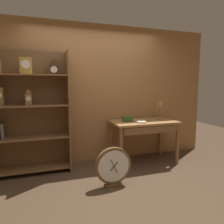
{
  "coord_description": "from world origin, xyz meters",
  "views": [
    {
      "loc": [
        -0.94,
        -2.53,
        1.47
      ],
      "look_at": [
        0.1,
        0.6,
        1.04
      ],
      "focal_mm": 33.38,
      "sensor_mm": 36.0,
      "label": 1
    }
  ],
  "objects_px": {
    "bookshelf": "(27,112)",
    "desk_lamp": "(161,106)",
    "open_repair_manual": "(141,122)",
    "workbench": "(144,126)",
    "round_clock_large": "(113,167)",
    "toolbox_small": "(128,119)"
  },
  "relations": [
    {
      "from": "open_repair_manual",
      "to": "round_clock_large",
      "type": "bearing_deg",
      "value": -126.2
    },
    {
      "from": "desk_lamp",
      "to": "toolbox_small",
      "type": "xyz_separation_m",
      "value": [
        -0.72,
        -0.04,
        -0.22
      ]
    },
    {
      "from": "workbench",
      "to": "open_repair_manual",
      "type": "bearing_deg",
      "value": -139.3
    },
    {
      "from": "workbench",
      "to": "round_clock_large",
      "type": "xyz_separation_m",
      "value": [
        -0.85,
        -0.72,
        -0.41
      ]
    },
    {
      "from": "bookshelf",
      "to": "round_clock_large",
      "type": "relative_size",
      "value": 3.5
    },
    {
      "from": "bookshelf",
      "to": "toolbox_small",
      "type": "distance_m",
      "value": 1.74
    },
    {
      "from": "toolbox_small",
      "to": "round_clock_large",
      "type": "xyz_separation_m",
      "value": [
        -0.54,
        -0.76,
        -0.55
      ]
    },
    {
      "from": "bookshelf",
      "to": "desk_lamp",
      "type": "xyz_separation_m",
      "value": [
        2.44,
        -0.11,
        0.04
      ]
    },
    {
      "from": "bookshelf",
      "to": "desk_lamp",
      "type": "distance_m",
      "value": 2.45
    },
    {
      "from": "workbench",
      "to": "round_clock_large",
      "type": "distance_m",
      "value": 1.19
    },
    {
      "from": "toolbox_small",
      "to": "open_repair_manual",
      "type": "distance_m",
      "value": 0.25
    },
    {
      "from": "desk_lamp",
      "to": "round_clock_large",
      "type": "bearing_deg",
      "value": -147.31
    },
    {
      "from": "bookshelf",
      "to": "open_repair_manual",
      "type": "relative_size",
      "value": 9.26
    },
    {
      "from": "desk_lamp",
      "to": "round_clock_large",
      "type": "distance_m",
      "value": 1.68
    },
    {
      "from": "desk_lamp",
      "to": "open_repair_manual",
      "type": "bearing_deg",
      "value": -160.72
    },
    {
      "from": "open_repair_manual",
      "to": "round_clock_large",
      "type": "xyz_separation_m",
      "value": [
        -0.74,
        -0.62,
        -0.52
      ]
    },
    {
      "from": "bookshelf",
      "to": "workbench",
      "type": "bearing_deg",
      "value": -5.27
    },
    {
      "from": "workbench",
      "to": "toolbox_small",
      "type": "xyz_separation_m",
      "value": [
        -0.32,
        0.04,
        0.14
      ]
    },
    {
      "from": "bookshelf",
      "to": "round_clock_large",
      "type": "distance_m",
      "value": 1.67
    },
    {
      "from": "open_repair_manual",
      "to": "workbench",
      "type": "bearing_deg",
      "value": 54.36
    },
    {
      "from": "desk_lamp",
      "to": "open_repair_manual",
      "type": "distance_m",
      "value": 0.6
    },
    {
      "from": "bookshelf",
      "to": "toolbox_small",
      "type": "xyz_separation_m",
      "value": [
        1.73,
        -0.15,
        -0.18
      ]
    }
  ]
}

